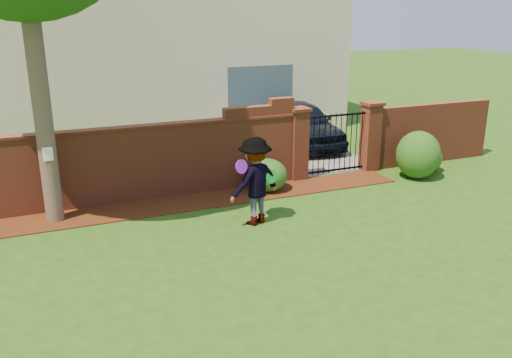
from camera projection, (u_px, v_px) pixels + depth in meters
name	position (u px, v px, depth m)	size (l,w,h in m)	color
ground	(279.00, 258.00, 9.61)	(80.00, 80.00, 0.01)	#244912
mulch_bed	(179.00, 204.00, 12.18)	(11.10, 1.08, 0.03)	#3A190A
brick_wall	(124.00, 163.00, 12.09)	(8.70, 0.31, 2.16)	brown
brick_wall_return	(429.00, 133.00, 15.29)	(4.00, 0.25, 1.70)	brown
pillar_left	(298.00, 143.00, 13.71)	(0.50, 0.50, 1.88)	brown
pillar_right	(370.00, 136.00, 14.52)	(0.50, 0.50, 1.88)	brown
iron_gate	(335.00, 143.00, 14.14)	(1.78, 0.03, 1.60)	black
driveway	(272.00, 141.00, 17.92)	(3.20, 8.00, 0.01)	slate
house	(166.00, 39.00, 19.54)	(12.40, 6.40, 6.30)	beige
car	(304.00, 125.00, 17.04)	(1.67, 4.15, 1.41)	black
paper_notice	(48.00, 154.00, 10.64)	(0.20, 0.01, 0.28)	white
shrub_left	(267.00, 175.00, 12.97)	(0.98, 0.98, 0.80)	#164815
shrub_middle	(418.00, 155.00, 13.90)	(1.14, 1.14, 1.25)	#164815
shrub_right	(427.00, 158.00, 14.58)	(0.80, 0.80, 0.72)	#164815
man	(256.00, 182.00, 10.84)	(1.18, 0.68, 1.83)	gray
frisbee_purple	(241.00, 167.00, 10.43)	(0.28, 0.28, 0.03)	purple
frisbee_green	(271.00, 177.00, 10.94)	(0.29, 0.29, 0.03)	green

